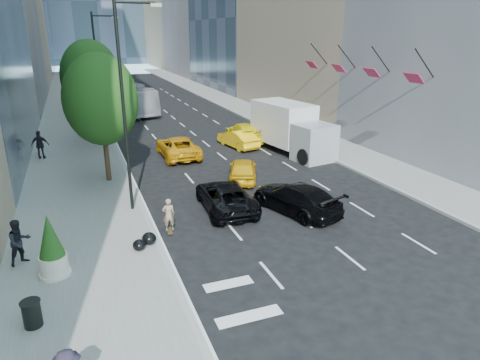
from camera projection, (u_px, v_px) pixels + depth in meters
name	position (u px, v px, depth m)	size (l,w,h in m)	color
ground	(283.00, 223.00, 20.40)	(160.00, 160.00, 0.00)	black
sidewalk_left	(73.00, 120.00, 43.74)	(6.00, 120.00, 0.15)	slate
sidewalk_right	(245.00, 109.00, 50.21)	(4.00, 120.00, 0.15)	slate
lamp_near	(126.00, 96.00, 19.86)	(2.13, 0.22, 10.00)	black
lamp_far	(99.00, 67.00, 35.72)	(2.13, 0.22, 10.00)	black
tree_near	(101.00, 100.00, 24.24)	(4.20, 4.20, 7.46)	#322213
tree_mid	(91.00, 77.00, 32.94)	(4.50, 4.50, 7.99)	#322213
tree_far	(85.00, 72.00, 44.62)	(3.90, 3.90, 6.92)	#322213
traffic_signal	(90.00, 70.00, 52.07)	(2.48, 0.53, 5.20)	black
facade_flags	(356.00, 67.00, 30.80)	(1.85, 13.30, 2.05)	black
skateboarder	(169.00, 217.00, 19.15)	(0.56, 0.37, 1.54)	#8A7356
black_sedan_lincoln	(226.00, 196.00, 21.74)	(2.33, 5.06, 1.41)	black
black_sedan_mercedes	(296.00, 198.00, 21.44)	(2.08, 5.13, 1.49)	black
taxi_a	(243.00, 169.00, 26.07)	(1.62, 4.03, 1.37)	#D79C0B
taxi_b	(238.00, 138.00, 33.54)	(1.48, 4.24, 1.40)	yellow
taxi_c	(178.00, 147.00, 30.92)	(2.48, 5.38, 1.49)	orange
taxi_d	(245.00, 132.00, 35.24)	(2.17, 5.34, 1.55)	yellow
city_bus	(126.00, 98.00, 47.64)	(2.76, 11.79, 3.28)	#B5B6BC
box_truck	(291.00, 128.00, 31.91)	(3.82, 7.83, 3.59)	silver
pedestrian_a	(19.00, 242.00, 16.25)	(0.88, 0.69, 1.81)	black
pedestrian_b	(40.00, 145.00, 29.86)	(1.17, 0.49, 2.00)	black
trash_can	(32.00, 314.00, 12.89)	(0.55, 0.55, 0.82)	black
planter_shrub	(51.00, 247.00, 15.38)	(1.00, 1.00, 2.40)	beige
garbage_bags	(145.00, 241.00, 17.76)	(1.03, 1.00, 0.51)	black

